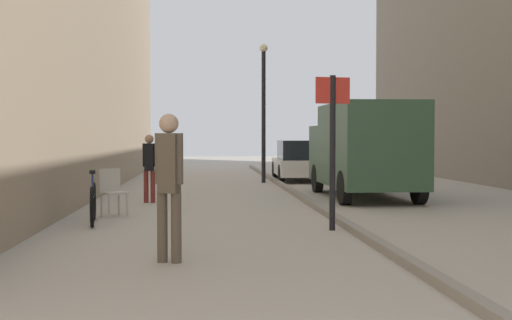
# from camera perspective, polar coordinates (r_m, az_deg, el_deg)

# --- Properties ---
(ground_plane) EXTENTS (80.00, 80.00, 0.00)m
(ground_plane) POSITION_cam_1_polar(r_m,az_deg,el_deg) (14.36, -0.99, -4.28)
(ground_plane) COLOR #A8A093
(kerb_strip) EXTENTS (0.16, 40.00, 0.12)m
(kerb_strip) POSITION_cam_1_polar(r_m,az_deg,el_deg) (14.54, 5.25, -3.98)
(kerb_strip) COLOR gray
(kerb_strip) RESTS_ON ground_plane
(pedestrian_main_foreground) EXTENTS (0.36, 0.27, 1.86)m
(pedestrian_main_foreground) POSITION_cam_1_polar(r_m,az_deg,el_deg) (8.27, -7.53, -1.46)
(pedestrian_main_foreground) COLOR brown
(pedestrian_main_foreground) RESTS_ON ground_plane
(pedestrian_mid_block) EXTENTS (0.32, 0.21, 1.63)m
(pedestrian_mid_block) POSITION_cam_1_polar(r_m,az_deg,el_deg) (15.94, -9.21, -0.29)
(pedestrian_mid_block) COLOR maroon
(pedestrian_mid_block) RESTS_ON ground_plane
(delivery_van) EXTENTS (2.02, 5.07, 2.41)m
(delivery_van) POSITION_cam_1_polar(r_m,az_deg,el_deg) (17.19, 9.33, 1.03)
(delivery_van) COLOR #335138
(delivery_van) RESTS_ON ground_plane
(parked_car) EXTENTS (1.95, 4.25, 1.45)m
(parked_car) POSITION_cam_1_polar(r_m,az_deg,el_deg) (23.95, 3.88, -0.07)
(parked_car) COLOR silver
(parked_car) RESTS_ON ground_plane
(street_sign_post) EXTENTS (0.60, 0.13, 2.60)m
(street_sign_post) POSITION_cam_1_polar(r_m,az_deg,el_deg) (11.12, 6.64, 1.86)
(street_sign_post) COLOR black
(street_sign_post) RESTS_ON ground_plane
(lamp_post) EXTENTS (0.28, 0.28, 4.76)m
(lamp_post) POSITION_cam_1_polar(r_m,az_deg,el_deg) (22.67, 0.66, 4.90)
(lamp_post) COLOR black
(lamp_post) RESTS_ON ground_plane
(bicycle_leaning) EXTENTS (0.29, 1.76, 0.98)m
(bicycle_leaning) POSITION_cam_1_polar(r_m,az_deg,el_deg) (12.31, -13.91, -3.61)
(bicycle_leaning) COLOR black
(bicycle_leaning) RESTS_ON ground_plane
(cafe_chair_near_window) EXTENTS (0.61, 0.61, 0.94)m
(cafe_chair_near_window) POSITION_cam_1_polar(r_m,az_deg,el_deg) (13.39, -12.34, -2.44)
(cafe_chair_near_window) COLOR #B7B2A8
(cafe_chair_near_window) RESTS_ON ground_plane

